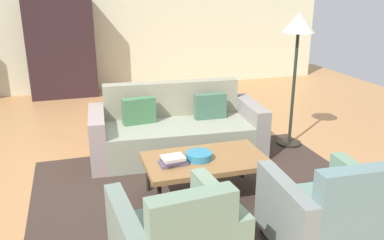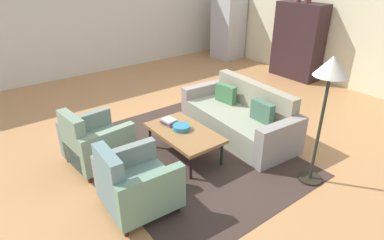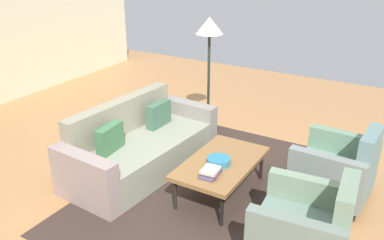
{
  "view_description": "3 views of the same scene",
  "coord_description": "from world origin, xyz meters",
  "px_view_note": "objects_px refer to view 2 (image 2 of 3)",
  "views": [
    {
      "loc": [
        -0.85,
        -3.96,
        2.05
      ],
      "look_at": [
        0.34,
        -0.03,
        0.66
      ],
      "focal_mm": 37.66,
      "sensor_mm": 36.0,
      "label": 1
    },
    {
      "loc": [
        3.76,
        -3.0,
        2.7
      ],
      "look_at": [
        0.34,
        -0.39,
        0.57
      ],
      "focal_mm": 30.48,
      "sensor_mm": 36.0,
      "label": 2
    },
    {
      "loc": [
        -3.32,
        -2.31,
        2.65
      ],
      "look_at": [
        0.48,
        -0.05,
        0.76
      ],
      "focal_mm": 38.38,
      "sensor_mm": 36.0,
      "label": 3
    }
  ],
  "objects_px": {
    "fruit_bowl": "(181,127)",
    "cabinet": "(298,41)",
    "refrigerator": "(228,26)",
    "coffee_table": "(184,133)",
    "armchair_left": "(94,144)",
    "couch": "(241,118)",
    "armchair_right": "(134,185)",
    "book_stack": "(169,121)",
    "floor_lamp": "(329,79)"
  },
  "relations": [
    {
      "from": "coffee_table",
      "to": "armchair_left",
      "type": "distance_m",
      "value": 1.31
    },
    {
      "from": "couch",
      "to": "fruit_bowl",
      "type": "xyz_separation_m",
      "value": [
        -0.08,
        -1.19,
        0.17
      ]
    },
    {
      "from": "coffee_table",
      "to": "refrigerator",
      "type": "bearing_deg",
      "value": 130.64
    },
    {
      "from": "book_stack",
      "to": "floor_lamp",
      "type": "xyz_separation_m",
      "value": [
        1.87,
        1.05,
        0.98
      ]
    },
    {
      "from": "armchair_left",
      "to": "armchair_right",
      "type": "bearing_deg",
      "value": -5.17
    },
    {
      "from": "cabinet",
      "to": "couch",
      "type": "bearing_deg",
      "value": -67.66
    },
    {
      "from": "couch",
      "to": "coffee_table",
      "type": "distance_m",
      "value": 1.19
    },
    {
      "from": "armchair_left",
      "to": "book_stack",
      "type": "bearing_deg",
      "value": 72.05
    },
    {
      "from": "couch",
      "to": "book_stack",
      "type": "bearing_deg",
      "value": 78.26
    },
    {
      "from": "cabinet",
      "to": "fruit_bowl",
      "type": "bearing_deg",
      "value": -74.14
    },
    {
      "from": "book_stack",
      "to": "cabinet",
      "type": "distance_m",
      "value": 4.61
    },
    {
      "from": "coffee_table",
      "to": "fruit_bowl",
      "type": "relative_size",
      "value": 4.59
    },
    {
      "from": "cabinet",
      "to": "refrigerator",
      "type": "distance_m",
      "value": 2.39
    },
    {
      "from": "couch",
      "to": "armchair_right",
      "type": "bearing_deg",
      "value": 108.04
    },
    {
      "from": "coffee_table",
      "to": "refrigerator",
      "type": "relative_size",
      "value": 0.65
    },
    {
      "from": "coffee_table",
      "to": "fruit_bowl",
      "type": "height_order",
      "value": "fruit_bowl"
    },
    {
      "from": "armchair_left",
      "to": "armchair_right",
      "type": "xyz_separation_m",
      "value": [
        1.19,
        -0.0,
        0.0
      ]
    },
    {
      "from": "couch",
      "to": "armchair_left",
      "type": "relative_size",
      "value": 2.45
    },
    {
      "from": "coffee_table",
      "to": "book_stack",
      "type": "distance_m",
      "value": 0.35
    },
    {
      "from": "book_stack",
      "to": "refrigerator",
      "type": "xyz_separation_m",
      "value": [
        -3.38,
        4.37,
        0.47
      ]
    },
    {
      "from": "coffee_table",
      "to": "armchair_right",
      "type": "xyz_separation_m",
      "value": [
        0.6,
        -1.17,
        -0.04
      ]
    },
    {
      "from": "cabinet",
      "to": "floor_lamp",
      "type": "height_order",
      "value": "cabinet"
    },
    {
      "from": "armchair_left",
      "to": "couch",
      "type": "bearing_deg",
      "value": 70.53
    },
    {
      "from": "fruit_bowl",
      "to": "refrigerator",
      "type": "xyz_separation_m",
      "value": [
        -3.65,
        4.33,
        0.47
      ]
    },
    {
      "from": "cabinet",
      "to": "floor_lamp",
      "type": "relative_size",
      "value": 1.05
    },
    {
      "from": "refrigerator",
      "to": "floor_lamp",
      "type": "distance_m",
      "value": 6.23
    },
    {
      "from": "fruit_bowl",
      "to": "cabinet",
      "type": "xyz_separation_m",
      "value": [
        -1.26,
        4.43,
        0.44
      ]
    },
    {
      "from": "armchair_left",
      "to": "fruit_bowl",
      "type": "relative_size",
      "value": 3.37
    },
    {
      "from": "couch",
      "to": "coffee_table",
      "type": "height_order",
      "value": "couch"
    },
    {
      "from": "armchair_right",
      "to": "floor_lamp",
      "type": "bearing_deg",
      "value": 69.53
    },
    {
      "from": "book_stack",
      "to": "fruit_bowl",
      "type": "bearing_deg",
      "value": 8.84
    },
    {
      "from": "armchair_left",
      "to": "refrigerator",
      "type": "distance_m",
      "value": 6.35
    },
    {
      "from": "armchair_left",
      "to": "cabinet",
      "type": "height_order",
      "value": "cabinet"
    },
    {
      "from": "coffee_table",
      "to": "armchair_right",
      "type": "distance_m",
      "value": 1.31
    },
    {
      "from": "armchair_left",
      "to": "floor_lamp",
      "type": "distance_m",
      "value": 3.23
    },
    {
      "from": "coffee_table",
      "to": "cabinet",
      "type": "distance_m",
      "value": 4.66
    },
    {
      "from": "armchair_right",
      "to": "refrigerator",
      "type": "distance_m",
      "value": 7.01
    },
    {
      "from": "fruit_bowl",
      "to": "floor_lamp",
      "type": "distance_m",
      "value": 2.13
    },
    {
      "from": "coffee_table",
      "to": "couch",
      "type": "bearing_deg",
      "value": 89.71
    },
    {
      "from": "coffee_table",
      "to": "book_stack",
      "type": "relative_size",
      "value": 4.46
    },
    {
      "from": "coffee_table",
      "to": "armchair_right",
      "type": "height_order",
      "value": "armchair_right"
    },
    {
      "from": "fruit_bowl",
      "to": "armchair_right",
      "type": "bearing_deg",
      "value": -60.27
    },
    {
      "from": "coffee_table",
      "to": "fruit_bowl",
      "type": "distance_m",
      "value": 0.1
    },
    {
      "from": "book_stack",
      "to": "floor_lamp",
      "type": "height_order",
      "value": "floor_lamp"
    },
    {
      "from": "armchair_right",
      "to": "fruit_bowl",
      "type": "height_order",
      "value": "armchair_right"
    },
    {
      "from": "fruit_bowl",
      "to": "cabinet",
      "type": "relative_size",
      "value": 0.15
    },
    {
      "from": "coffee_table",
      "to": "cabinet",
      "type": "height_order",
      "value": "cabinet"
    },
    {
      "from": "cabinet",
      "to": "refrigerator",
      "type": "height_order",
      "value": "refrigerator"
    },
    {
      "from": "armchair_right",
      "to": "refrigerator",
      "type": "relative_size",
      "value": 0.48
    },
    {
      "from": "coffee_table",
      "to": "cabinet",
      "type": "relative_size",
      "value": 0.67
    }
  ]
}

